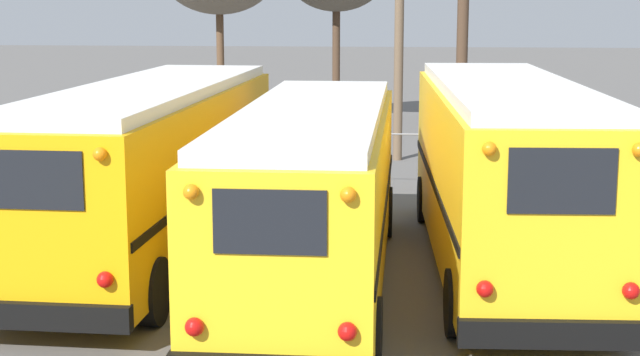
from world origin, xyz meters
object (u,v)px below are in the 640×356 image
school_bus_0 (153,162)px  school_bus_1 (313,190)px  school_bus_2 (504,168)px  utility_pole (399,9)px

school_bus_0 → school_bus_1: 3.77m
school_bus_2 → utility_pole: size_ratio=1.19×
school_bus_2 → utility_pole: bearing=99.7°
school_bus_1 → utility_pole: utility_pole is taller
utility_pole → school_bus_2: bearing=-80.3°
school_bus_1 → school_bus_2: (3.18, 1.54, 0.14)m
school_bus_1 → utility_pole: 13.50m
school_bus_1 → utility_pole: bearing=84.8°
school_bus_0 → school_bus_2: 6.37m
school_bus_0 → utility_pole: bearing=68.5°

